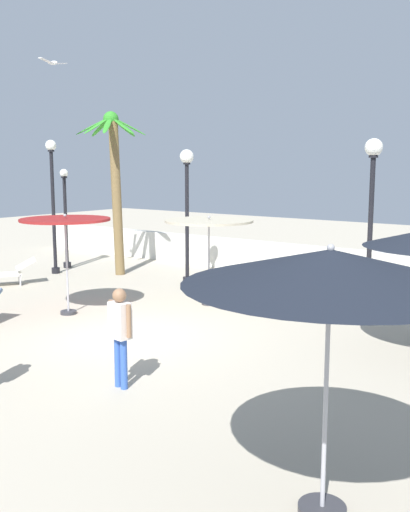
{
  "coord_description": "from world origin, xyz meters",
  "views": [
    {
      "loc": [
        8.89,
        -8.83,
        3.68
      ],
      "look_at": [
        0.0,
        2.91,
        1.4
      ],
      "focal_mm": 40.85,
      "sensor_mm": 36.0,
      "label": 1
    }
  ],
  "objects_px": {
    "patio_umbrella_4": "(209,225)",
    "guest_0": "(120,328)",
    "patio_umbrella_0": "(330,269)",
    "palm_tree_1": "(115,174)",
    "lamp_post_1": "(187,193)",
    "patio_umbrella_1": "(65,224)",
    "lamp_post_0": "(53,194)",
    "lounge_chair_1": "(5,273)",
    "lamp_post_3": "(371,200)",
    "seagull_0": "(53,63)",
    "lamp_post_2": "(65,215)"
  },
  "relations": [
    {
      "from": "lamp_post_2",
      "to": "lounge_chair_1",
      "type": "bearing_deg",
      "value": -72.65
    },
    {
      "from": "guest_0",
      "to": "lamp_post_1",
      "type": "bearing_deg",
      "value": 121.68
    },
    {
      "from": "seagull_0",
      "to": "patio_umbrella_1",
      "type": "bearing_deg",
      "value": -36.65
    },
    {
      "from": "lamp_post_2",
      "to": "guest_0",
      "type": "relative_size",
      "value": 2.11
    },
    {
      "from": "guest_0",
      "to": "lounge_chair_1",
      "type": "bearing_deg",
      "value": 156.75
    },
    {
      "from": "lamp_post_3",
      "to": "patio_umbrella_4",
      "type": "bearing_deg",
      "value": -162.61
    },
    {
      "from": "patio_umbrella_0",
      "to": "patio_umbrella_1",
      "type": "bearing_deg",
      "value": 156.05
    },
    {
      "from": "guest_0",
      "to": "seagull_0",
      "type": "distance_m",
      "value": 10.92
    },
    {
      "from": "patio_umbrella_1",
      "to": "lounge_chair_1",
      "type": "distance_m",
      "value": 4.86
    },
    {
      "from": "patio_umbrella_4",
      "to": "guest_0",
      "type": "xyz_separation_m",
      "value": [
        2.39,
        -5.65,
        -1.12
      ]
    },
    {
      "from": "patio_umbrella_0",
      "to": "seagull_0",
      "type": "bearing_deg",
      "value": 152.35
    },
    {
      "from": "patio_umbrella_4",
      "to": "guest_0",
      "type": "height_order",
      "value": "patio_umbrella_4"
    },
    {
      "from": "lounge_chair_1",
      "to": "guest_0",
      "type": "relative_size",
      "value": 1.1
    },
    {
      "from": "patio_umbrella_4",
      "to": "lamp_post_2",
      "type": "bearing_deg",
      "value": 169.02
    },
    {
      "from": "patio_umbrella_0",
      "to": "guest_0",
      "type": "height_order",
      "value": "patio_umbrella_0"
    },
    {
      "from": "patio_umbrella_0",
      "to": "patio_umbrella_4",
      "type": "xyz_separation_m",
      "value": [
        -6.66,
        6.89,
        -0.5
      ]
    },
    {
      "from": "lounge_chair_1",
      "to": "lamp_post_1",
      "type": "bearing_deg",
      "value": 40.92
    },
    {
      "from": "guest_0",
      "to": "patio_umbrella_4",
      "type": "bearing_deg",
      "value": 112.89
    },
    {
      "from": "lamp_post_0",
      "to": "lounge_chair_1",
      "type": "bearing_deg",
      "value": -79.2
    },
    {
      "from": "guest_0",
      "to": "seagull_0",
      "type": "height_order",
      "value": "seagull_0"
    },
    {
      "from": "lounge_chair_1",
      "to": "patio_umbrella_1",
      "type": "bearing_deg",
      "value": -14.71
    },
    {
      "from": "lamp_post_1",
      "to": "lamp_post_0",
      "type": "bearing_deg",
      "value": -163.2
    },
    {
      "from": "patio_umbrella_4",
      "to": "lamp_post_1",
      "type": "height_order",
      "value": "lamp_post_1"
    },
    {
      "from": "lamp_post_2",
      "to": "guest_0",
      "type": "height_order",
      "value": "lamp_post_2"
    },
    {
      "from": "patio_umbrella_0",
      "to": "lounge_chair_1",
      "type": "relative_size",
      "value": 1.61
    },
    {
      "from": "lamp_post_2",
      "to": "lamp_post_3",
      "type": "xyz_separation_m",
      "value": [
        11.49,
        -0.24,
        0.96
      ]
    },
    {
      "from": "lamp_post_0",
      "to": "lamp_post_2",
      "type": "xyz_separation_m",
      "value": [
        -0.59,
        0.99,
        -0.83
      ]
    },
    {
      "from": "palm_tree_1",
      "to": "lamp_post_2",
      "type": "xyz_separation_m",
      "value": [
        -2.37,
        -0.2,
        -1.49
      ]
    },
    {
      "from": "palm_tree_1",
      "to": "lamp_post_3",
      "type": "height_order",
      "value": "palm_tree_1"
    },
    {
      "from": "lamp_post_1",
      "to": "guest_0",
      "type": "bearing_deg",
      "value": -58.32
    },
    {
      "from": "lamp_post_2",
      "to": "seagull_0",
      "type": "xyz_separation_m",
      "value": [
        2.16,
        -2.03,
        4.82
      ]
    },
    {
      "from": "patio_umbrella_0",
      "to": "lamp_post_0",
      "type": "xyz_separation_m",
      "value": [
        -13.65,
        7.36,
        0.1
      ]
    },
    {
      "from": "palm_tree_1",
      "to": "lounge_chair_1",
      "type": "height_order",
      "value": "palm_tree_1"
    },
    {
      "from": "patio_umbrella_1",
      "to": "lamp_post_1",
      "type": "distance_m",
      "value": 4.88
    },
    {
      "from": "patio_umbrella_1",
      "to": "lamp_post_0",
      "type": "bearing_deg",
      "value": 144.38
    },
    {
      "from": "palm_tree_1",
      "to": "lamp_post_0",
      "type": "distance_m",
      "value": 2.25
    },
    {
      "from": "patio_umbrella_1",
      "to": "lamp_post_1",
      "type": "xyz_separation_m",
      "value": [
        -0.07,
        4.85,
        0.58
      ]
    },
    {
      "from": "seagull_0",
      "to": "patio_umbrella_4",
      "type": "bearing_deg",
      "value": 5.91
    },
    {
      "from": "lamp_post_1",
      "to": "patio_umbrella_0",
      "type": "bearing_deg",
      "value": -44.52
    },
    {
      "from": "lamp_post_0",
      "to": "patio_umbrella_0",
      "type": "bearing_deg",
      "value": -28.35
    },
    {
      "from": "patio_umbrella_4",
      "to": "lounge_chair_1",
      "type": "distance_m",
      "value": 7.02
    },
    {
      "from": "patio_umbrella_0",
      "to": "patio_umbrella_4",
      "type": "relative_size",
      "value": 1.27
    },
    {
      "from": "lamp_post_1",
      "to": "lounge_chair_1",
      "type": "bearing_deg",
      "value": -139.08
    },
    {
      "from": "patio_umbrella_4",
      "to": "lamp_post_2",
      "type": "height_order",
      "value": "lamp_post_2"
    },
    {
      "from": "patio_umbrella_0",
      "to": "palm_tree_1",
      "type": "relative_size",
      "value": 0.55
    },
    {
      "from": "lamp_post_3",
      "to": "lounge_chair_1",
      "type": "height_order",
      "value": "lamp_post_3"
    },
    {
      "from": "patio_umbrella_0",
      "to": "seagull_0",
      "type": "height_order",
      "value": "seagull_0"
    },
    {
      "from": "guest_0",
      "to": "palm_tree_1",
      "type": "bearing_deg",
      "value": 136.02
    },
    {
      "from": "patio_umbrella_4",
      "to": "guest_0",
      "type": "bearing_deg",
      "value": -67.11
    },
    {
      "from": "patio_umbrella_4",
      "to": "seagull_0",
      "type": "relative_size",
      "value": 2.2
    }
  ]
}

